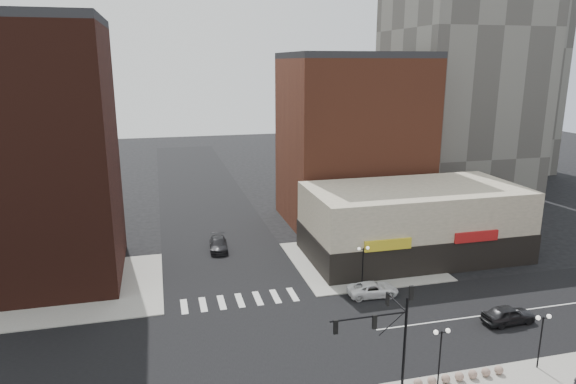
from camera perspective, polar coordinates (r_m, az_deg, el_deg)
name	(u,v)px	position (r m, az deg, el deg)	size (l,w,h in m)	color
ground	(258,346)	(41.91, -3.37, -16.73)	(240.00, 240.00, 0.00)	black
road_ew	(258,346)	(41.91, -3.37, -16.72)	(200.00, 14.00, 0.02)	black
road_ns	(258,346)	(41.91, -3.37, -16.72)	(14.00, 200.00, 0.02)	black
sidewalk_nw	(84,288)	(54.85, -21.73, -9.91)	(15.00, 15.00, 0.12)	gray
sidewalk_ne	(361,261)	(58.23, 8.06, -7.57)	(15.00, 15.00, 0.12)	gray
building_nw	(27,158)	(55.99, -26.97, 3.38)	(16.00, 15.00, 25.00)	#361811
building_ne_midrise	(352,142)	(70.51, 7.15, 5.52)	(18.00, 15.00, 22.00)	brown
building_ne_row	(413,227)	(60.24, 13.73, -3.82)	(24.20, 12.20, 8.00)	beige
traffic_signal	(390,326)	(34.97, 11.21, -14.37)	(5.59, 3.09, 7.77)	black
street_lamp_se_a	(441,343)	(37.29, 16.64, -15.73)	(1.22, 0.32, 4.16)	black
street_lamp_se_b	(542,328)	(41.67, 26.40, -13.35)	(1.22, 0.32, 4.16)	black
street_lamp_ne	(363,256)	(50.57, 8.34, -7.09)	(1.22, 0.32, 4.16)	black
bollard_row	(459,376)	(39.55, 18.50, -18.86)	(6.92, 0.62, 0.62)	#896D5F
white_suv	(373,289)	(50.06, 9.40, -10.62)	(2.24, 4.86, 1.35)	white
dark_sedan_east	(508,315)	(48.43, 23.27, -12.40)	(1.84, 4.58, 1.56)	black
dark_sedan_north	(218,244)	(61.27, -7.74, -5.77)	(2.04, 5.02, 1.46)	black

